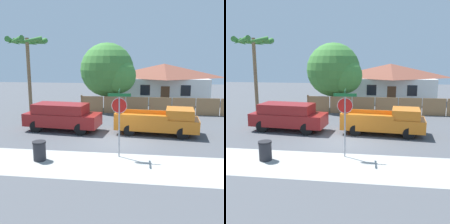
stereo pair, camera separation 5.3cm
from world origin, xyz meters
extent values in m
plane|color=#4C4F54|center=(0.00, 0.00, 0.00)|extent=(80.00, 80.00, 0.00)
cube|color=#A3A39E|center=(0.00, -3.60, 0.00)|extent=(36.00, 3.20, 0.01)
cube|color=#997047|center=(-3.23, 8.26, 0.74)|extent=(1.91, 0.06, 1.49)
cube|color=#997047|center=(-1.24, 8.26, 0.74)|extent=(1.91, 0.06, 1.49)
cube|color=#997047|center=(0.75, 8.26, 0.74)|extent=(1.91, 0.06, 1.49)
cube|color=#997047|center=(2.73, 8.26, 0.74)|extent=(1.91, 0.06, 1.49)
cube|color=#997047|center=(4.72, 8.26, 0.74)|extent=(1.91, 0.06, 1.49)
cube|color=#997047|center=(6.71, 8.26, 0.74)|extent=(1.91, 0.06, 1.49)
cube|color=brown|center=(-4.23, 8.26, 0.79)|extent=(0.12, 0.12, 1.59)
cube|color=white|center=(3.44, 16.41, 1.36)|extent=(9.19, 6.54, 2.72)
pyramid|color=brown|center=(3.44, 16.41, 3.50)|extent=(9.93, 7.06, 1.56)
cube|color=black|center=(1.37, 13.13, 1.58)|extent=(1.00, 0.04, 1.10)
cube|color=black|center=(5.51, 13.13, 1.58)|extent=(1.00, 0.04, 1.10)
cube|color=brown|center=(3.44, 13.13, 1.00)|extent=(0.90, 0.04, 2.00)
cylinder|color=brown|center=(-2.19, 10.17, 0.94)|extent=(0.40, 0.40, 1.88)
sphere|color=#428438|center=(-2.19, 10.17, 3.76)|extent=(5.01, 5.01, 5.01)
sphere|color=#478F3C|center=(-1.06, 9.54, 3.25)|extent=(3.25, 3.25, 3.25)
cylinder|color=brown|center=(-7.99, 5.96, 3.19)|extent=(0.28, 0.28, 6.38)
cone|color=#387A33|center=(-6.86, 5.96, 6.08)|extent=(0.44, 2.09, 0.75)
cone|color=#387A33|center=(-7.42, 6.94, 6.08)|extent=(2.03, 1.42, 0.75)
cone|color=#387A33|center=(-8.55, 6.94, 6.08)|extent=(2.03, 1.42, 0.75)
cone|color=#387A33|center=(-9.11, 5.96, 6.08)|extent=(0.44, 2.09, 0.75)
cone|color=#387A33|center=(-8.55, 4.99, 6.08)|extent=(2.03, 1.42, 0.75)
cone|color=#387A33|center=(-7.42, 4.99, 6.08)|extent=(2.03, 1.42, 0.75)
cube|color=maroon|center=(-3.92, 1.94, 0.77)|extent=(5.10, 2.33, 0.82)
cube|color=maroon|center=(-4.04, 1.95, 1.50)|extent=(3.61, 2.04, 0.63)
cube|color=black|center=(-2.40, 1.80, 1.50)|extent=(0.22, 1.64, 0.53)
cylinder|color=black|center=(-2.31, 2.62, 0.38)|extent=(0.77, 0.22, 0.77)
cylinder|color=black|center=(-2.47, 0.98, 0.38)|extent=(0.77, 0.22, 0.77)
cylinder|color=black|center=(-5.36, 2.91, 0.38)|extent=(0.77, 0.22, 0.77)
cylinder|color=black|center=(-5.52, 1.27, 0.38)|extent=(0.77, 0.22, 0.77)
cube|color=orange|center=(2.22, 1.94, 0.71)|extent=(5.29, 2.41, 0.76)
cube|color=orange|center=(3.63, 1.81, 1.39)|extent=(1.80, 1.92, 0.60)
cube|color=orange|center=(1.44, 2.94, 1.22)|extent=(3.21, 0.39, 0.27)
cube|color=orange|center=(1.27, 1.11, 1.22)|extent=(3.21, 0.39, 0.27)
cube|color=orange|center=(-0.29, 2.18, 1.22)|extent=(0.25, 1.83, 0.27)
cylinder|color=black|center=(3.89, 2.64, 0.35)|extent=(0.70, 0.22, 0.70)
cylinder|color=black|center=(3.72, 0.94, 0.35)|extent=(0.70, 0.22, 0.70)
cylinder|color=black|center=(0.72, 2.95, 0.35)|extent=(0.70, 0.22, 0.70)
cylinder|color=black|center=(0.56, 1.24, 0.35)|extent=(0.70, 0.22, 0.70)
cylinder|color=gray|center=(0.31, -2.41, 1.46)|extent=(0.07, 0.07, 2.92)
cylinder|color=red|center=(0.31, -2.41, 2.52)|extent=(0.70, 0.05, 0.69)
cylinder|color=white|center=(0.31, -2.42, 2.52)|extent=(0.74, 0.04, 0.74)
cube|color=#19602D|center=(0.31, -2.41, 3.02)|extent=(1.08, 0.07, 0.15)
cube|color=#19602D|center=(0.31, -2.41, 3.20)|extent=(0.06, 0.97, 0.15)
cylinder|color=#28282D|center=(-3.31, -3.37, 0.42)|extent=(0.58, 0.58, 0.83)
cylinder|color=black|center=(-3.31, -3.37, 0.87)|extent=(0.62, 0.62, 0.08)
camera|label=1|loc=(1.59, -14.43, 4.56)|focal=42.00mm
camera|label=2|loc=(1.65, -14.42, 4.56)|focal=42.00mm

